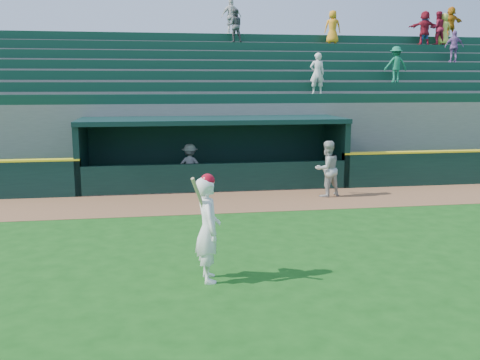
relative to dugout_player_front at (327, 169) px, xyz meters
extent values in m
plane|color=#164C13|center=(-3.47, -5.23, -0.92)|extent=(120.00, 120.00, 0.00)
cube|color=brown|center=(-3.47, -0.33, -0.92)|extent=(40.00, 3.00, 0.01)
imported|color=#ADADA8|center=(0.00, 0.00, 0.00)|extent=(1.08, 0.96, 1.84)
imported|color=#969691|center=(-4.32, 2.42, -0.15)|extent=(1.09, 0.76, 1.55)
cube|color=slate|center=(-3.47, 2.47, -0.90)|extent=(9.00, 2.60, 0.04)
cube|color=black|center=(-8.07, 2.47, 0.23)|extent=(0.20, 2.60, 2.30)
cube|color=black|center=(1.13, 2.47, 0.23)|extent=(0.20, 2.60, 2.30)
cube|color=black|center=(-3.47, 3.77, 0.23)|extent=(9.40, 0.20, 2.30)
cube|color=black|center=(-3.47, 2.47, 1.46)|extent=(9.40, 2.80, 0.16)
cube|color=black|center=(-3.47, 1.25, -0.42)|extent=(9.00, 0.16, 1.00)
cube|color=brown|center=(-3.47, 3.27, -0.67)|extent=(8.40, 0.45, 0.10)
cube|color=slate|center=(-3.47, 4.29, 0.53)|extent=(34.00, 0.85, 2.91)
cube|color=#0F3828|center=(-3.47, 4.17, 2.17)|extent=(34.00, 0.60, 0.36)
cube|color=slate|center=(-3.47, 5.14, 0.76)|extent=(34.00, 0.85, 3.36)
cube|color=#0F3828|center=(-3.47, 5.02, 2.62)|extent=(34.00, 0.60, 0.36)
cube|color=slate|center=(-3.47, 5.99, 0.98)|extent=(34.00, 0.85, 3.81)
cube|color=#0F3828|center=(-3.47, 5.87, 3.07)|extent=(34.00, 0.60, 0.36)
cube|color=slate|center=(-3.47, 6.84, 1.21)|extent=(34.00, 0.85, 4.26)
cube|color=#0F3828|center=(-3.47, 6.72, 3.52)|extent=(34.00, 0.60, 0.36)
cube|color=slate|center=(-3.47, 7.69, 1.43)|extent=(34.00, 0.85, 4.71)
cube|color=#0F3828|center=(-3.47, 7.57, 3.97)|extent=(34.00, 0.60, 0.36)
cube|color=slate|center=(-3.47, 8.54, 1.66)|extent=(34.00, 0.85, 5.16)
cube|color=#0F3828|center=(-3.47, 8.42, 4.42)|extent=(34.00, 0.60, 0.36)
cube|color=slate|center=(-3.47, 9.39, 1.88)|extent=(34.00, 0.85, 5.61)
cube|color=#0F3828|center=(-3.47, 9.27, 4.87)|extent=(34.00, 0.60, 0.36)
cube|color=slate|center=(-3.47, 9.97, 1.88)|extent=(34.50, 0.30, 5.61)
imported|color=orange|center=(2.90, 8.44, 5.37)|extent=(0.85, 0.66, 1.54)
imported|color=silver|center=(-1.81, 9.29, 5.86)|extent=(0.99, 0.50, 1.62)
imported|color=maroon|center=(7.54, 8.44, 5.40)|extent=(1.52, 0.59, 1.60)
imported|color=navy|center=(7.56, 8.44, 5.36)|extent=(0.57, 0.40, 1.52)
imported|color=#4F4F4F|center=(-1.78, 8.44, 5.35)|extent=(0.76, 0.60, 1.51)
imported|color=#186F4C|center=(4.57, 5.04, 3.54)|extent=(0.99, 0.60, 1.48)
imported|color=#D9D34C|center=(8.54, 8.44, 5.36)|extent=(0.82, 0.62, 1.52)
imported|color=#915FA4|center=(8.17, 6.74, 4.42)|extent=(0.90, 0.55, 1.44)
imported|color=orange|center=(9.39, 9.29, 5.80)|extent=(1.41, 0.50, 1.50)
imported|color=silver|center=(0.88, 4.19, 3.14)|extent=(0.62, 0.44, 1.59)
imported|color=maroon|center=(8.22, 8.44, 5.40)|extent=(0.79, 0.62, 1.60)
imported|color=white|center=(-4.62, -6.98, 0.07)|extent=(0.52, 0.76, 1.99)
sphere|color=#B1091C|center=(-4.62, -6.98, 1.00)|extent=(0.27, 0.27, 0.27)
cylinder|color=tan|center=(-4.80, -7.20, 0.77)|extent=(0.32, 0.45, 0.76)
camera|label=1|loc=(-5.56, -16.60, 2.76)|focal=40.00mm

